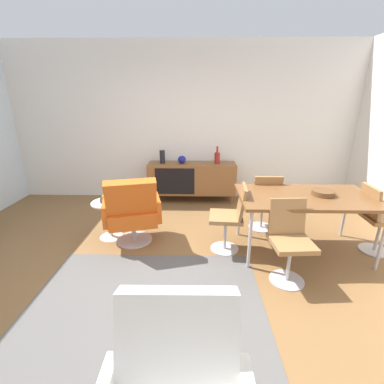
{
  "coord_description": "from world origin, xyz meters",
  "views": [
    {
      "loc": [
        0.27,
        -2.45,
        1.81
      ],
      "look_at": [
        0.2,
        0.58,
        0.76
      ],
      "focal_mm": 24.83,
      "sensor_mm": 36.0,
      "label": 1
    }
  ],
  "objects": [
    {
      "name": "lounge_chair_red",
      "position": [
        -0.57,
        0.68,
        0.47
      ],
      "size": [
        0.82,
        0.79,
        0.95
      ],
      "color": "#D85919",
      "rests_on": "ground_plane"
    },
    {
      "name": "ground_plane",
      "position": [
        0.0,
        0.0,
        0.0
      ],
      "size": [
        8.32,
        8.32,
        0.0
      ],
      "primitive_type": "plane",
      "color": "brown"
    },
    {
      "name": "fruit_bowl",
      "position": [
        -0.93,
        0.84,
        0.56
      ],
      "size": [
        0.2,
        0.2,
        0.11
      ],
      "color": "#262628",
      "rests_on": "side_table_round"
    },
    {
      "name": "vase_sculptural_dark",
      "position": [
        0.62,
        2.3,
        0.83
      ],
      "size": [
        0.1,
        0.1,
        0.31
      ],
      "color": "maroon",
      "rests_on": "sideboard"
    },
    {
      "name": "area_rug",
      "position": [
        -0.2,
        -0.48,
        0.0
      ],
      "size": [
        2.2,
        1.7,
        0.01
      ],
      "primitive_type": "cube",
      "color": "#595654",
      "rests_on": "ground_plane"
    },
    {
      "name": "vase_cobalt",
      "position": [
        -0.38,
        2.3,
        0.84
      ],
      "size": [
        0.1,
        0.1,
        0.23
      ],
      "color": "black",
      "rests_on": "sideboard"
    },
    {
      "name": "side_table_round",
      "position": [
        -0.93,
        0.84,
        0.32
      ],
      "size": [
        0.44,
        0.44,
        0.52
      ],
      "color": "white",
      "rests_on": "ground_plane"
    },
    {
      "name": "wall_back",
      "position": [
        0.0,
        2.6,
        1.4
      ],
      "size": [
        6.8,
        0.12,
        2.8
      ],
      "primitive_type": "cube",
      "color": "white",
      "rests_on": "ground_plane"
    },
    {
      "name": "dining_chair_far_end",
      "position": [
        2.46,
        0.55,
        0.47
      ],
      "size": [
        0.44,
        0.42,
        0.86
      ],
      "color": "#9E7042",
      "rests_on": "ground_plane"
    },
    {
      "name": "dining_chair_front_left",
      "position": [
        1.22,
        -0.01,
        0.47
      ],
      "size": [
        0.43,
        0.45,
        0.86
      ],
      "color": "#9E7042",
      "rests_on": "ground_plane"
    },
    {
      "name": "wooden_bowl_on_table",
      "position": [
        1.76,
        0.56,
        0.77
      ],
      "size": [
        0.26,
        0.26,
        0.06
      ],
      "primitive_type": "cylinder",
      "color": "brown",
      "rests_on": "dining_table"
    },
    {
      "name": "dining_chair_near_window",
      "position": [
        0.68,
        0.54,
        0.47
      ],
      "size": [
        0.45,
        0.43,
        0.86
      ],
      "color": "#9E7042",
      "rests_on": "ground_plane"
    },
    {
      "name": "dining_table",
      "position": [
        1.57,
        0.55,
        0.7
      ],
      "size": [
        1.6,
        0.9,
        0.74
      ],
      "color": "brown",
      "rests_on": "ground_plane"
    },
    {
      "name": "sideboard",
      "position": [
        0.16,
        2.3,
        0.44
      ],
      "size": [
        1.6,
        0.45,
        0.72
      ],
      "color": "brown",
      "rests_on": "ground_plane"
    },
    {
      "name": "vase_ceramic_small",
      "position": [
        -0.02,
        2.3,
        0.79
      ],
      "size": [
        0.15,
        0.15,
        0.14
      ],
      "color": "navy",
      "rests_on": "sideboard"
    },
    {
      "name": "dining_chair_back_left",
      "position": [
        1.22,
        1.1,
        0.47
      ],
      "size": [
        0.4,
        0.42,
        0.86
      ],
      "color": "#9E7042",
      "rests_on": "ground_plane"
    }
  ]
}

